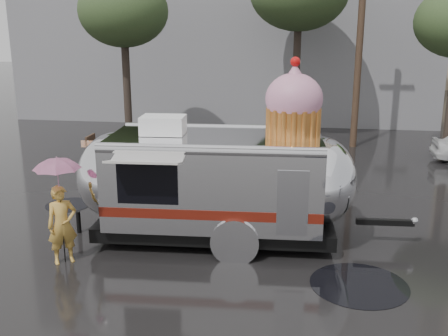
# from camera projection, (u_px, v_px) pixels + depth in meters

# --- Properties ---
(ground) EXTENTS (120.00, 120.00, 0.00)m
(ground) POSITION_uv_depth(u_px,v_px,m) (276.00, 319.00, 9.21)
(ground) COLOR black
(ground) RESTS_ON ground
(utility_pole) EXTENTS (1.60, 0.28, 9.00)m
(utility_pole) POSITION_uv_depth(u_px,v_px,m) (360.00, 34.00, 20.98)
(utility_pole) COLOR #473323
(utility_pole) RESTS_ON ground
(tree_left) EXTENTS (3.64, 3.64, 6.95)m
(tree_left) POSITION_uv_depth(u_px,v_px,m) (123.00, 12.00, 21.15)
(tree_left) COLOR #382D26
(tree_left) RESTS_ON ground
(barricade_row) EXTENTS (4.30, 0.80, 1.00)m
(barricade_row) POSITION_uv_depth(u_px,v_px,m) (141.00, 150.00, 19.37)
(barricade_row) COLOR #473323
(barricade_row) RESTS_ON ground
(airstream_trailer) EXTENTS (8.19, 3.37, 4.41)m
(airstream_trailer) POSITION_uv_depth(u_px,v_px,m) (220.00, 177.00, 12.28)
(airstream_trailer) COLOR silver
(airstream_trailer) RESTS_ON ground
(person_left) EXTENTS (0.74, 0.70, 1.72)m
(person_left) POSITION_uv_depth(u_px,v_px,m) (62.00, 225.00, 11.20)
(person_left) COLOR gold
(person_left) RESTS_ON ground
(umbrella_pink) EXTENTS (1.21, 1.21, 2.37)m
(umbrella_pink) POSITION_uv_depth(u_px,v_px,m) (58.00, 176.00, 10.91)
(umbrella_pink) COLOR pink
(umbrella_pink) RESTS_ON ground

